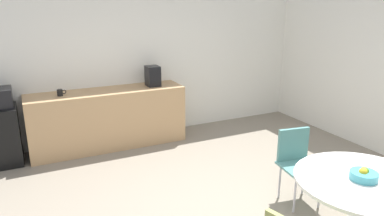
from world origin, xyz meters
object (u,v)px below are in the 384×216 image
(chair_teal, at_px, (297,157))
(mug_white, at_px, (60,93))
(fruit_bowl, at_px, (364,175))
(round_table, at_px, (363,193))
(coffee_maker, at_px, (153,76))

(chair_teal, relative_size, mug_white, 6.43)
(fruit_bowl, bearing_deg, round_table, -26.99)
(chair_teal, bearing_deg, fruit_bowl, -99.84)
(round_table, xyz_separation_m, chair_teal, (0.15, 1.00, -0.10))
(chair_teal, height_order, fruit_bowl, fruit_bowl)
(round_table, height_order, coffee_maker, coffee_maker)
(round_table, bearing_deg, fruit_bowl, 153.01)
(round_table, distance_m, fruit_bowl, 0.17)
(coffee_maker, bearing_deg, chair_teal, -72.38)
(mug_white, height_order, coffee_maker, coffee_maker)
(fruit_bowl, distance_m, coffee_maker, 3.57)
(fruit_bowl, height_order, coffee_maker, coffee_maker)
(fruit_bowl, xyz_separation_m, coffee_maker, (-0.63, 3.50, 0.27))
(round_table, relative_size, coffee_maker, 3.69)
(fruit_bowl, height_order, mug_white, mug_white)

